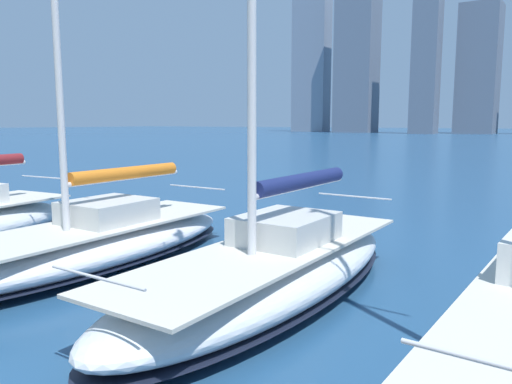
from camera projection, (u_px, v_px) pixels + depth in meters
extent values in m
cube|color=slate|center=(479.00, 70.00, 148.77)|extent=(11.08, 10.76, 37.84)
cube|color=slate|center=(427.00, 44.00, 145.68)|extent=(7.33, 6.36, 52.37)
cube|color=slate|center=(357.00, 63.00, 165.97)|extent=(12.72, 9.91, 45.84)
cube|color=gray|center=(311.00, 64.00, 180.42)|extent=(12.99, 6.24, 48.31)
ellipsoid|color=silver|center=(271.00, 275.00, 9.75)|extent=(2.70, 9.01, 1.00)
ellipsoid|color=black|center=(271.00, 288.00, 9.79)|extent=(2.72, 9.06, 0.10)
cube|color=beige|center=(271.00, 248.00, 9.68)|extent=(2.22, 7.93, 0.06)
cube|color=silver|center=(286.00, 228.00, 10.08)|extent=(1.61, 1.99, 0.55)
cylinder|color=silver|center=(252.00, 5.00, 8.51)|extent=(0.16, 0.16, 8.77)
cylinder|color=silver|center=(302.00, 187.00, 10.53)|extent=(0.13, 3.78, 0.12)
cylinder|color=navy|center=(302.00, 181.00, 10.51)|extent=(0.33, 3.48, 0.32)
cylinder|color=silver|center=(96.00, 277.00, 6.19)|extent=(1.73, 0.05, 0.04)
cylinder|color=silver|center=(354.00, 196.00, 12.95)|extent=(2.00, 0.05, 0.04)
ellipsoid|color=white|center=(92.00, 246.00, 12.14)|extent=(3.03, 9.01, 0.92)
ellipsoid|color=black|center=(92.00, 256.00, 12.18)|extent=(3.04, 9.05, 0.10)
cube|color=beige|center=(91.00, 227.00, 12.07)|extent=(2.49, 7.92, 0.06)
cube|color=silver|center=(108.00, 211.00, 12.48)|extent=(1.75, 2.00, 0.55)
cylinder|color=silver|center=(56.00, 28.00, 10.88)|extent=(0.16, 0.16, 9.02)
cylinder|color=silver|center=(127.00, 178.00, 12.93)|extent=(0.19, 3.76, 0.12)
cylinder|color=orange|center=(127.00, 173.00, 12.91)|extent=(0.39, 3.47, 0.32)
cylinder|color=silver|center=(197.00, 187.00, 15.36)|extent=(2.14, 0.08, 0.04)
cylinder|color=silver|center=(45.00, 177.00, 16.39)|extent=(2.21, 0.28, 0.04)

